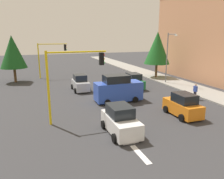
% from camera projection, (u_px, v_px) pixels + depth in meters
% --- Properties ---
extents(ground_plane, '(120.00, 120.00, 0.00)m').
position_uv_depth(ground_plane, '(115.00, 96.00, 25.02)').
color(ground_plane, '#353538').
extents(sidewalk_kerb, '(80.00, 4.00, 0.15)m').
position_uv_depth(sidewalk_kerb, '(169.00, 81.00, 33.01)').
color(sidewalk_kerb, gray).
rests_on(sidewalk_kerb, ground).
extents(lane_arrow_near, '(2.40, 1.10, 1.10)m').
position_uv_depth(lane_arrow_near, '(134.00, 148.00, 13.51)').
color(lane_arrow_near, silver).
rests_on(lane_arrow_near, ground).
extents(apartment_block, '(22.22, 9.30, 13.63)m').
position_uv_depth(apartment_block, '(224.00, 34.00, 32.69)').
color(apartment_block, tan).
rests_on(apartment_block, ground).
extents(traffic_signal_far_right, '(0.36, 4.59, 5.46)m').
position_uv_depth(traffic_signal_far_right, '(51.00, 53.00, 35.05)').
color(traffic_signal_far_right, yellow).
rests_on(traffic_signal_far_right, ground).
extents(traffic_signal_near_right, '(0.36, 4.59, 5.62)m').
position_uv_depth(traffic_signal_near_right, '(72.00, 72.00, 16.73)').
color(traffic_signal_near_right, yellow).
rests_on(traffic_signal_near_right, ground).
extents(street_lamp_curbside, '(2.15, 0.28, 7.00)m').
position_uv_depth(street_lamp_curbside, '(169.00, 53.00, 30.29)').
color(street_lamp_curbside, slate).
rests_on(street_lamp_curbside, ground).
extents(tree_opposite_side, '(3.67, 3.67, 6.68)m').
position_uv_depth(tree_opposite_side, '(13.00, 52.00, 31.36)').
color(tree_opposite_side, brown).
rests_on(tree_opposite_side, ground).
extents(tree_roadside_mid, '(3.96, 3.96, 7.23)m').
position_uv_depth(tree_roadside_mid, '(157.00, 48.00, 34.47)').
color(tree_roadside_mid, brown).
rests_on(tree_roadside_mid, ground).
extents(delivery_van_blue, '(2.22, 4.80, 2.77)m').
position_uv_depth(delivery_van_blue, '(118.00, 89.00, 22.76)').
color(delivery_van_blue, blue).
rests_on(delivery_van_blue, ground).
extents(car_green, '(3.94, 1.97, 1.98)m').
position_uv_depth(car_green, '(133.00, 81.00, 28.49)').
color(car_green, '#1E7238').
rests_on(car_green, ground).
extents(car_white, '(3.81, 2.03, 1.98)m').
position_uv_depth(car_white, '(121.00, 121.00, 15.40)').
color(car_white, white).
rests_on(car_white, ground).
extents(car_orange, '(3.62, 1.95, 1.98)m').
position_uv_depth(car_orange, '(183.00, 106.00, 18.72)').
color(car_orange, orange).
rests_on(car_orange, ground).
extents(car_silver, '(3.63, 1.93, 1.98)m').
position_uv_depth(car_silver, '(80.00, 83.00, 27.37)').
color(car_silver, '#B2B5BA').
rests_on(car_silver, ground).
extents(pedestrian_crossing, '(0.40, 0.24, 1.70)m').
position_uv_depth(pedestrian_crossing, '(195.00, 91.00, 23.54)').
color(pedestrian_crossing, '#262638').
rests_on(pedestrian_crossing, ground).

